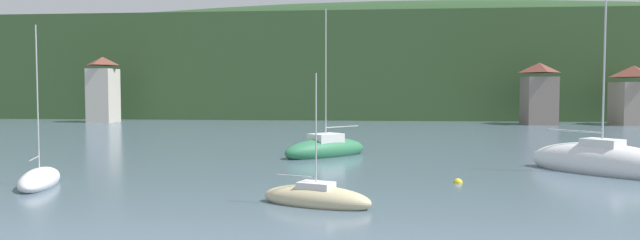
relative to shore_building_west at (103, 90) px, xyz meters
name	(u,v)px	position (x,y,z in m)	size (l,w,h in m)	color
wooded_hillside	(394,79)	(37.67, 37.68, 2.15)	(352.00, 54.86, 32.14)	#38562D
shore_building_west	(103,90)	(0.00, 0.00, 0.00)	(3.16, 3.62, 8.27)	beige
shore_building_westcentral	(539,94)	(53.66, 0.50, -0.47)	(3.54, 4.67, 7.31)	gray
shore_building_central	(633,96)	(64.40, 0.69, -0.66)	(4.06, 5.07, 6.93)	gray
sailboat_mid_2	(316,198)	(32.38, -49.68, -3.77)	(4.41, 2.69, 4.98)	#CCBC8E
sailboat_mid_3	(40,180)	(20.09, -46.64, -3.78)	(2.91, 4.78, 7.15)	white
sailboat_far_4	(602,163)	(45.60, -40.44, -3.51)	(6.73, 7.15, 9.68)	white
sailboat_far_7	(326,149)	(31.39, -34.51, -3.60)	(5.75, 5.82, 9.49)	#2D754C
mooring_buoy_mid	(458,183)	(38.13, -44.15, -4.02)	(0.40, 0.40, 0.40)	yellow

